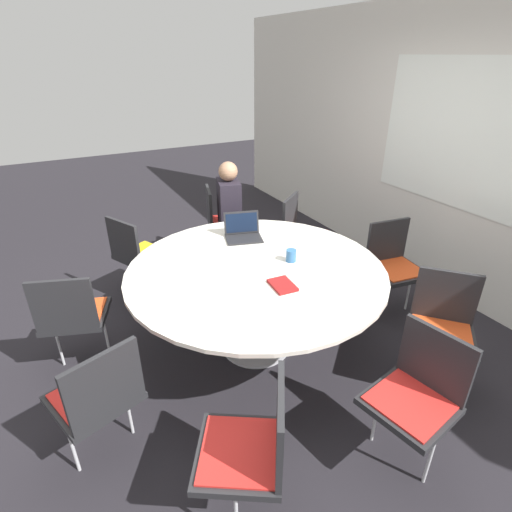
% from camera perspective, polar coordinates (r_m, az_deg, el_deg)
% --- Properties ---
extents(ground_plane, '(16.00, 16.00, 0.00)m').
position_cam_1_polar(ground_plane, '(3.47, -0.00, -12.65)').
color(ground_plane, black).
extents(wall_back, '(8.00, 0.07, 2.70)m').
position_cam_1_polar(wall_back, '(4.23, 27.24, 12.40)').
color(wall_back, silver).
rests_on(wall_back, ground_plane).
extents(conference_table, '(1.97, 1.97, 0.75)m').
position_cam_1_polar(conference_table, '(3.09, -0.00, -3.27)').
color(conference_table, '#B7B7BC').
rests_on(conference_table, ground_plane).
extents(chair_0, '(0.54, 0.53, 0.87)m').
position_cam_1_polar(chair_0, '(4.62, -5.03, 5.51)').
color(chair_0, '#262628').
rests_on(chair_0, ground_plane).
extents(chair_1, '(0.58, 0.57, 0.87)m').
position_cam_1_polar(chair_1, '(3.98, -16.67, 0.73)').
color(chair_1, '#262628').
rests_on(chair_1, ground_plane).
extents(chair_2, '(0.54, 0.56, 0.87)m').
position_cam_1_polar(chair_2, '(3.22, -24.78, -7.37)').
color(chair_2, '#262628').
rests_on(chair_2, ground_plane).
extents(chair_3, '(0.54, 0.55, 0.87)m').
position_cam_1_polar(chair_3, '(2.50, -21.66, -17.83)').
color(chair_3, '#262628').
rests_on(chair_3, ground_plane).
extents(chair_4, '(0.60, 0.59, 0.87)m').
position_cam_1_polar(chair_4, '(2.13, -0.47, -25.29)').
color(chair_4, '#262628').
rests_on(chair_4, ground_plane).
extents(chair_5, '(0.51, 0.49, 0.87)m').
position_cam_1_polar(chair_5, '(2.53, 22.13, -17.35)').
color(chair_5, '#262628').
rests_on(chair_5, ground_plane).
extents(chair_6, '(0.61, 0.61, 0.87)m').
position_cam_1_polar(chair_6, '(3.12, 25.11, -8.66)').
color(chair_6, '#262628').
rests_on(chair_6, ground_plane).
extents(chair_7, '(0.48, 0.49, 0.87)m').
position_cam_1_polar(chair_7, '(3.84, 19.07, -0.65)').
color(chair_7, '#262628').
rests_on(chair_7, ground_plane).
extents(chair_8, '(0.60, 0.61, 0.87)m').
position_cam_1_polar(chair_8, '(4.32, 6.43, 3.85)').
color(chair_8, '#262628').
rests_on(chair_8, ground_plane).
extents(person_0, '(0.41, 0.33, 1.22)m').
position_cam_1_polar(person_0, '(4.34, -3.63, 6.81)').
color(person_0, '#231E28').
rests_on(person_0, ground_plane).
extents(laptop, '(0.33, 0.37, 0.21)m').
position_cam_1_polar(laptop, '(3.53, -1.90, 3.48)').
color(laptop, '#232326').
rests_on(laptop, conference_table).
extents(spiral_notebook, '(0.22, 0.17, 0.02)m').
position_cam_1_polar(spiral_notebook, '(2.81, 3.80, -4.17)').
color(spiral_notebook, maroon).
rests_on(spiral_notebook, conference_table).
extents(coffee_cup, '(0.08, 0.08, 0.10)m').
position_cam_1_polar(coffee_cup, '(3.13, 5.04, 0.07)').
color(coffee_cup, '#33669E').
rests_on(coffee_cup, conference_table).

